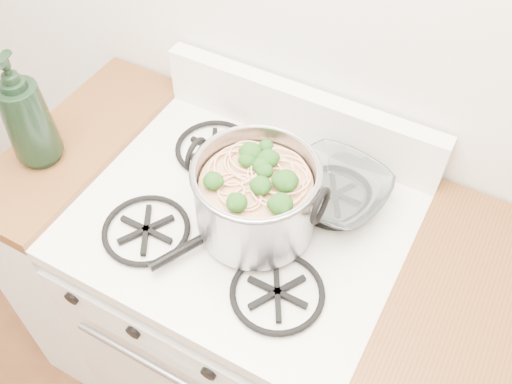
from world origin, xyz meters
name	(u,v)px	position (x,y,z in m)	size (l,w,h in m)	color
gas_range	(245,311)	(0.00, 1.26, 0.44)	(0.76, 0.66, 0.92)	white
counter_left	(110,239)	(-0.51, 1.26, 0.46)	(0.25, 0.65, 0.92)	silver
stock_pot	(256,198)	(0.05, 1.25, 1.01)	(0.31, 0.28, 0.19)	#97969E
spatula	(248,213)	(0.02, 1.25, 0.94)	(0.29, 0.31, 0.02)	black
glass_bowl	(334,194)	(0.17, 1.40, 0.94)	(0.10, 0.10, 0.02)	white
bottle	(24,111)	(-0.53, 1.17, 1.07)	(0.12, 0.12, 0.31)	black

